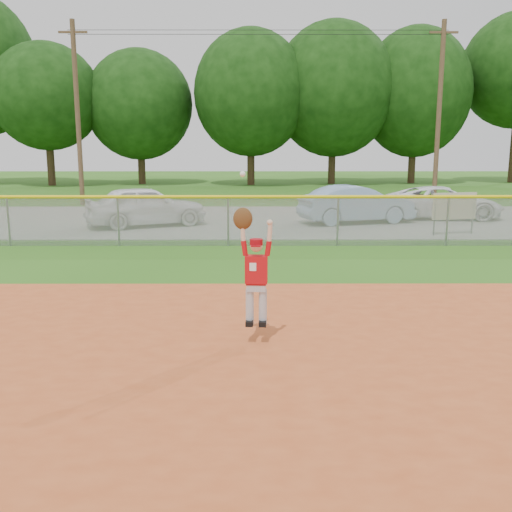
{
  "coord_description": "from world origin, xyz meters",
  "views": [
    {
      "loc": [
        0.8,
        -7.17,
        3.04
      ],
      "look_at": [
        0.83,
        2.75,
        1.1
      ],
      "focal_mm": 40.0,
      "sensor_mm": 36.0,
      "label": 1
    }
  ],
  "objects_px": {
    "car_blue": "(356,204)",
    "car_white_a": "(146,206)",
    "car_white_b": "(443,202)",
    "sponsor_sign": "(454,207)",
    "ballplayer": "(254,268)"
  },
  "relations": [
    {
      "from": "car_blue",
      "to": "car_white_a",
      "type": "bearing_deg",
      "value": 80.6
    },
    {
      "from": "car_white_b",
      "to": "sponsor_sign",
      "type": "xyz_separation_m",
      "value": [
        -1.04,
        -4.36,
        0.27
      ]
    },
    {
      "from": "car_white_b",
      "to": "ballplayer",
      "type": "height_order",
      "value": "ballplayer"
    },
    {
      "from": "sponsor_sign",
      "to": "ballplayer",
      "type": "bearing_deg",
      "value": -122.13
    },
    {
      "from": "car_white_a",
      "to": "ballplayer",
      "type": "xyz_separation_m",
      "value": [
        4.07,
        -12.92,
        0.43
      ]
    },
    {
      "from": "ballplayer",
      "to": "car_white_a",
      "type": "bearing_deg",
      "value": 107.5
    },
    {
      "from": "car_white_a",
      "to": "ballplayer",
      "type": "height_order",
      "value": "ballplayer"
    },
    {
      "from": "car_white_a",
      "to": "ballplayer",
      "type": "distance_m",
      "value": 13.55
    },
    {
      "from": "car_blue",
      "to": "ballplayer",
      "type": "bearing_deg",
      "value": 148.62
    },
    {
      "from": "car_white_b",
      "to": "sponsor_sign",
      "type": "height_order",
      "value": "sponsor_sign"
    },
    {
      "from": "car_blue",
      "to": "ballplayer",
      "type": "distance_m",
      "value": 14.31
    },
    {
      "from": "car_white_a",
      "to": "ballplayer",
      "type": "relative_size",
      "value": 1.9
    },
    {
      "from": "car_blue",
      "to": "sponsor_sign",
      "type": "height_order",
      "value": "car_blue"
    },
    {
      "from": "car_white_a",
      "to": "ballplayer",
      "type": "bearing_deg",
      "value": 173.16
    },
    {
      "from": "ballplayer",
      "to": "car_white_b",
      "type": "bearing_deg",
      "value": 62.71
    }
  ]
}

